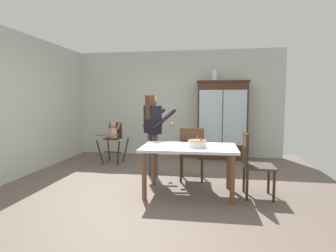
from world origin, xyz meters
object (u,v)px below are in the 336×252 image
china_cabinet (222,120)px  dining_table (189,153)px  adult_person (153,126)px  birthday_cake (197,144)px  dining_chair_far_side (192,150)px  high_chair_with_toddler (113,135)px  dining_chair_right_end (252,160)px  ceramic_vase (215,76)px

china_cabinet → dining_table: size_ratio=1.32×
china_cabinet → adult_person: size_ratio=1.25×
china_cabinet → birthday_cake: 2.77m
adult_person → dining_chair_far_side: adult_person is taller
dining_table → high_chair_with_toddler: bearing=136.7°
china_cabinet → birthday_cake: (-0.46, -2.73, -0.17)m
dining_table → birthday_cake: 0.21m
dining_table → dining_chair_right_end: size_ratio=1.50×
dining_table → birthday_cake: birthday_cake is taller
high_chair_with_toddler → adult_person: adult_person is taller
high_chair_with_toddler → dining_chair_far_side: 2.20m
ceramic_vase → birthday_cake: bearing=-95.4°
china_cabinet → dining_chair_right_end: 2.70m
adult_person → birthday_cake: bearing=-175.5°
china_cabinet → dining_table: bearing=-102.4°
china_cabinet → dining_chair_far_side: 2.14m
adult_person → dining_table: size_ratio=1.06×
high_chair_with_toddler → adult_person: (1.14, -0.92, 0.31)m
ceramic_vase → dining_table: size_ratio=0.19×
dining_chair_far_side → dining_chair_right_end: (0.94, -0.63, 0.00)m
high_chair_with_toddler → dining_chair_far_side: dining_chair_far_side is taller
china_cabinet → dining_chair_far_side: bearing=-106.4°
high_chair_with_toddler → china_cabinet: bearing=23.3°
ceramic_vase → high_chair_with_toddler: bearing=-158.7°
china_cabinet → adult_person: bearing=-126.6°
dining_table → birthday_cake: (0.13, -0.06, 0.15)m
china_cabinet → ceramic_vase: size_ratio=7.07×
high_chair_with_toddler → adult_person: 1.50m
dining_table → dining_chair_far_side: 0.66m
ceramic_vase → high_chair_with_toddler: size_ratio=0.28×
dining_chair_far_side → high_chair_with_toddler: bearing=-34.1°
china_cabinet → high_chair_with_toddler: 2.65m
ceramic_vase → birthday_cake: size_ratio=0.96×
high_chair_with_toddler → dining_table: high_chair_with_toddler is taller
china_cabinet → birthday_cake: bearing=-99.6°
ceramic_vase → adult_person: (-1.14, -1.81, -1.06)m
dining_table → birthday_cake: size_ratio=5.16×
birthday_cake → china_cabinet: bearing=80.4°
dining_chair_far_side → dining_chair_right_end: same height
adult_person → dining_chair_far_side: 0.88m
china_cabinet → ceramic_vase: ceramic_vase is taller
adult_person → ceramic_vase: bearing=-71.3°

